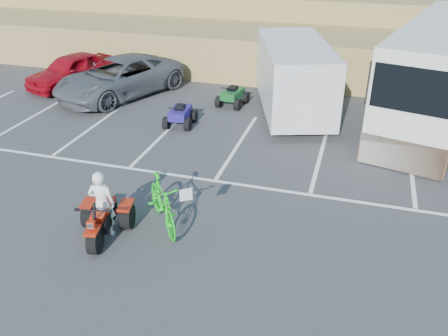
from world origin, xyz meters
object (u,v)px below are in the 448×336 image
(grey_pickup, at_px, (119,77))
(quad_atv_green, at_px, (233,105))
(rider, at_px, (102,204))
(green_dirt_bike, at_px, (162,203))
(cargo_trailer, at_px, (294,76))
(quad_atv_blue, at_px, (181,125))
(red_trike_atv, at_px, (104,237))
(red_car, at_px, (72,70))
(rv_motorhome, at_px, (437,80))

(grey_pickup, distance_m, quad_atv_green, 4.90)
(quad_atv_green, bearing_deg, grey_pickup, -170.57)
(rider, distance_m, green_dirt_bike, 1.39)
(cargo_trailer, distance_m, quad_atv_blue, 4.61)
(red_trike_atv, height_order, rider, rider)
(green_dirt_bike, xyz_separation_m, cargo_trailer, (1.72, 8.50, 0.80))
(quad_atv_green, bearing_deg, quad_atv_blue, -109.13)
(red_trike_atv, distance_m, cargo_trailer, 9.89)
(rider, relative_size, green_dirt_bike, 0.79)
(red_trike_atv, xyz_separation_m, red_car, (-6.99, 9.79, 0.71))
(red_car, bearing_deg, grey_pickup, 7.15)
(grey_pickup, height_order, red_car, grey_pickup)
(rider, xyz_separation_m, cargo_trailer, (2.90, 9.21, 0.60))
(cargo_trailer, bearing_deg, quad_atv_blue, -163.92)
(quad_atv_blue, bearing_deg, quad_atv_green, 59.09)
(rv_motorhome, bearing_deg, rider, -114.19)
(rider, xyz_separation_m, red_car, (-6.96, 9.64, -0.12))
(rider, bearing_deg, quad_atv_green, -105.22)
(green_dirt_bike, bearing_deg, rv_motorhome, 15.16)
(rider, height_order, quad_atv_green, rider)
(grey_pickup, bearing_deg, quad_atv_green, 25.77)
(cargo_trailer, bearing_deg, quad_atv_green, 160.03)
(quad_atv_blue, bearing_deg, red_trike_atv, -88.63)
(green_dirt_bike, relative_size, cargo_trailer, 0.34)
(red_trike_atv, xyz_separation_m, grey_pickup, (-4.35, 9.22, 0.78))
(rider, bearing_deg, red_car, -66.27)
(rv_motorhome, bearing_deg, quad_atv_blue, -145.54)
(green_dirt_bike, height_order, rv_motorhome, rv_motorhome)
(green_dirt_bike, xyz_separation_m, quad_atv_blue, (-1.91, 6.04, -0.63))
(green_dirt_bike, height_order, grey_pickup, grey_pickup)
(red_car, relative_size, cargo_trailer, 0.69)
(rv_motorhome, distance_m, quad_atv_green, 7.60)
(grey_pickup, distance_m, cargo_trailer, 7.25)
(rv_motorhome, xyz_separation_m, quad_atv_blue, (-8.67, -3.13, -1.51))
(cargo_trailer, bearing_deg, green_dirt_bike, -119.57)
(red_car, height_order, rv_motorhome, rv_motorhome)
(quad_atv_blue, xyz_separation_m, quad_atv_green, (1.24, 2.54, 0.00))
(quad_atv_blue, relative_size, quad_atv_green, 0.98)
(red_trike_atv, xyz_separation_m, quad_atv_green, (0.48, 9.44, 0.00))
(rider, relative_size, cargo_trailer, 0.27)
(red_trike_atv, distance_m, green_dirt_bike, 1.56)
(red_trike_atv, bearing_deg, green_dirt_bike, 24.78)
(red_car, bearing_deg, rider, -34.81)
(red_trike_atv, distance_m, red_car, 12.05)
(red_trike_atv, height_order, grey_pickup, grey_pickup)
(green_dirt_bike, bearing_deg, quad_atv_blue, 69.08)
(quad_atv_blue, height_order, quad_atv_green, quad_atv_green)
(cargo_trailer, height_order, quad_atv_green, cargo_trailer)
(grey_pickup, bearing_deg, cargo_trailer, 24.31)
(green_dirt_bike, bearing_deg, rider, 172.73)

